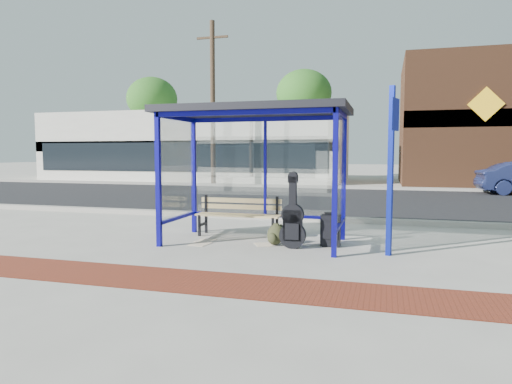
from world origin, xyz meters
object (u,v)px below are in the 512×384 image
(bench, at_px, (239,213))
(backpack, at_px, (275,235))
(suitcase, at_px, (331,231))
(guitar_bag, at_px, (293,222))

(bench, height_order, backpack, bench)
(suitcase, bearing_deg, backpack, -173.36)
(guitar_bag, distance_m, suitcase, 0.71)
(guitar_bag, bearing_deg, suitcase, 28.42)
(suitcase, height_order, backpack, suitcase)
(bench, xyz_separation_m, guitar_bag, (1.24, -0.88, 0.01))
(guitar_bag, xyz_separation_m, suitcase, (0.60, 0.34, -0.17))
(bench, bearing_deg, suitcase, -16.97)
(suitcase, xyz_separation_m, backpack, (-0.95, -0.16, -0.10))
(guitar_bag, height_order, backpack, guitar_bag)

